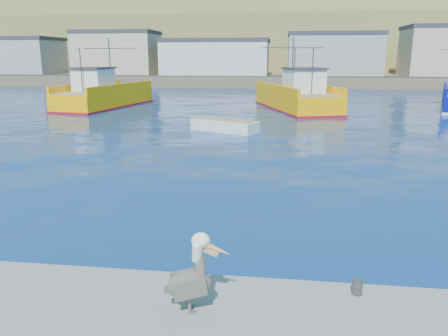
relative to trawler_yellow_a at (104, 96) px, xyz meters
name	(u,v)px	position (x,y,z in m)	size (l,w,h in m)	color
ground	(223,238)	(15.69, -29.98, -1.10)	(260.00, 260.00, 0.00)	#071652
dock_bollards	(231,279)	(16.29, -33.38, -0.45)	(36.20, 0.20, 0.30)	#4C4C4C
far_shore	(277,40)	(15.69, 79.22, 7.88)	(200.00, 81.00, 24.00)	brown
trawler_yellow_a	(104,96)	(0.00, 0.00, 0.00)	(6.17, 12.94, 6.66)	#FFA603
trawler_yellow_b	(297,97)	(18.61, 0.43, 0.01)	(8.13, 13.30, 6.68)	#FFA603
boat_orange	(294,88)	(18.66, 14.34, -0.10)	(4.06, 7.84, 6.01)	#E83302
skiff_mid	(225,126)	(13.48, -12.49, -0.79)	(4.73, 3.39, 0.98)	silver
pelican	(192,278)	(15.71, -34.29, 0.02)	(1.15, 0.71, 1.45)	#595451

